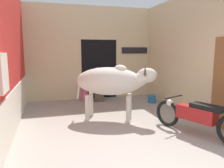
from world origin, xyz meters
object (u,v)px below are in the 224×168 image
(motorcycle_near, at_px, (197,116))
(plastic_stool, at_px, (85,94))
(shopkeeper_seated, at_px, (98,83))
(bucket, at_px, (152,99))
(cow, at_px, (112,81))

(motorcycle_near, height_order, plastic_stool, motorcycle_near)
(shopkeeper_seated, bearing_deg, plastic_stool, 157.06)
(plastic_stool, distance_m, bucket, 2.28)
(cow, distance_m, plastic_stool, 2.41)
(plastic_stool, bearing_deg, motorcycle_near, -66.58)
(bucket, bearing_deg, cow, -143.28)
(motorcycle_near, relative_size, plastic_stool, 4.85)
(motorcycle_near, height_order, shopkeeper_seated, shopkeeper_seated)
(cow, xyz_separation_m, bucket, (1.77, 1.32, -0.84))
(shopkeeper_seated, relative_size, bucket, 4.46)
(shopkeeper_seated, bearing_deg, bucket, -25.10)
(plastic_stool, height_order, bucket, plastic_stool)
(shopkeeper_seated, xyz_separation_m, bucket, (1.65, -0.77, -0.47))
(shopkeeper_seated, distance_m, plastic_stool, 0.61)
(bucket, bearing_deg, shopkeeper_seated, 154.90)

